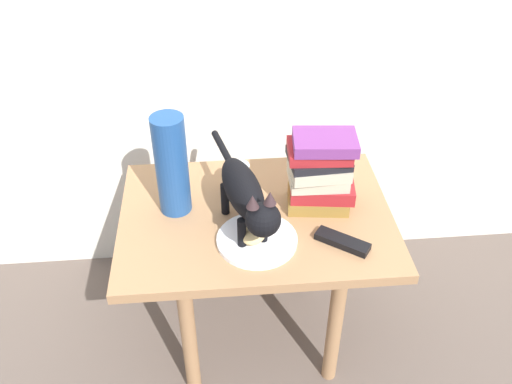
{
  "coord_description": "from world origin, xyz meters",
  "views": [
    {
      "loc": [
        -0.11,
        -1.23,
        1.53
      ],
      "look_at": [
        0.0,
        0.0,
        0.58
      ],
      "focal_mm": 38.78,
      "sensor_mm": 36.0,
      "label": 1
    }
  ],
  "objects_px": {
    "bread_roll": "(254,234)",
    "book_stack": "(320,172)",
    "side_table": "(256,232)",
    "green_vase": "(172,165)",
    "cat": "(246,195)",
    "tv_remote": "(342,242)",
    "candle_jar": "(238,178)",
    "plate": "(257,240)"
  },
  "relations": [
    {
      "from": "bread_roll",
      "to": "book_stack",
      "type": "xyz_separation_m",
      "value": [
        0.2,
        0.16,
        0.08
      ]
    },
    {
      "from": "side_table",
      "to": "book_stack",
      "type": "height_order",
      "value": "book_stack"
    },
    {
      "from": "side_table",
      "to": "green_vase",
      "type": "height_order",
      "value": "green_vase"
    },
    {
      "from": "cat",
      "to": "book_stack",
      "type": "height_order",
      "value": "book_stack"
    },
    {
      "from": "book_stack",
      "to": "tv_remote",
      "type": "relative_size",
      "value": 1.57
    },
    {
      "from": "cat",
      "to": "tv_remote",
      "type": "xyz_separation_m",
      "value": [
        0.26,
        -0.07,
        -0.12
      ]
    },
    {
      "from": "bread_roll",
      "to": "cat",
      "type": "xyz_separation_m",
      "value": [
        -0.02,
        0.05,
        0.09
      ]
    },
    {
      "from": "book_stack",
      "to": "cat",
      "type": "bearing_deg",
      "value": -153.49
    },
    {
      "from": "side_table",
      "to": "green_vase",
      "type": "bearing_deg",
      "value": 168.38
    },
    {
      "from": "bread_roll",
      "to": "candle_jar",
      "type": "relative_size",
      "value": 0.94
    },
    {
      "from": "side_table",
      "to": "plate",
      "type": "height_order",
      "value": "plate"
    },
    {
      "from": "bread_roll",
      "to": "cat",
      "type": "distance_m",
      "value": 0.11
    },
    {
      "from": "side_table",
      "to": "plate",
      "type": "bearing_deg",
      "value": -93.76
    },
    {
      "from": "plate",
      "to": "green_vase",
      "type": "distance_m",
      "value": 0.31
    },
    {
      "from": "green_vase",
      "to": "tv_remote",
      "type": "xyz_separation_m",
      "value": [
        0.45,
        -0.2,
        -0.14
      ]
    },
    {
      "from": "side_table",
      "to": "plate",
      "type": "relative_size",
      "value": 3.57
    },
    {
      "from": "plate",
      "to": "tv_remote",
      "type": "distance_m",
      "value": 0.23
    },
    {
      "from": "plate",
      "to": "green_vase",
      "type": "xyz_separation_m",
      "value": [
        -0.22,
        0.17,
        0.15
      ]
    },
    {
      "from": "cat",
      "to": "tv_remote",
      "type": "distance_m",
      "value": 0.29
    },
    {
      "from": "green_vase",
      "to": "cat",
      "type": "bearing_deg",
      "value": -32.99
    },
    {
      "from": "side_table",
      "to": "candle_jar",
      "type": "relative_size",
      "value": 9.25
    },
    {
      "from": "green_vase",
      "to": "candle_jar",
      "type": "height_order",
      "value": "green_vase"
    },
    {
      "from": "book_stack",
      "to": "candle_jar",
      "type": "bearing_deg",
      "value": 156.35
    },
    {
      "from": "side_table",
      "to": "candle_jar",
      "type": "distance_m",
      "value": 0.17
    },
    {
      "from": "candle_jar",
      "to": "cat",
      "type": "bearing_deg",
      "value": -87.47
    },
    {
      "from": "plate",
      "to": "green_vase",
      "type": "bearing_deg",
      "value": 143.31
    },
    {
      "from": "cat",
      "to": "candle_jar",
      "type": "distance_m",
      "value": 0.23
    },
    {
      "from": "side_table",
      "to": "candle_jar",
      "type": "xyz_separation_m",
      "value": [
        -0.04,
        0.13,
        0.11
      ]
    },
    {
      "from": "cat",
      "to": "green_vase",
      "type": "height_order",
      "value": "green_vase"
    },
    {
      "from": "plate",
      "to": "green_vase",
      "type": "height_order",
      "value": "green_vase"
    },
    {
      "from": "candle_jar",
      "to": "side_table",
      "type": "bearing_deg",
      "value": -71.52
    },
    {
      "from": "candle_jar",
      "to": "book_stack",
      "type": "bearing_deg",
      "value": -23.65
    },
    {
      "from": "plate",
      "to": "tv_remote",
      "type": "height_order",
      "value": "tv_remote"
    },
    {
      "from": "plate",
      "to": "bread_roll",
      "type": "distance_m",
      "value": 0.03
    },
    {
      "from": "side_table",
      "to": "book_stack",
      "type": "bearing_deg",
      "value": 8.79
    },
    {
      "from": "bread_roll",
      "to": "book_stack",
      "type": "bearing_deg",
      "value": 38.02
    },
    {
      "from": "bread_roll",
      "to": "tv_remote",
      "type": "distance_m",
      "value": 0.24
    },
    {
      "from": "bread_roll",
      "to": "green_vase",
      "type": "bearing_deg",
      "value": 140.52
    },
    {
      "from": "plate",
      "to": "bread_roll",
      "type": "height_order",
      "value": "bread_roll"
    },
    {
      "from": "tv_remote",
      "to": "candle_jar",
      "type": "bearing_deg",
      "value": 169.93
    },
    {
      "from": "plate",
      "to": "tv_remote",
      "type": "xyz_separation_m",
      "value": [
        0.23,
        -0.03,
        0.0
      ]
    },
    {
      "from": "book_stack",
      "to": "candle_jar",
      "type": "relative_size",
      "value": 2.77
    }
  ]
}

